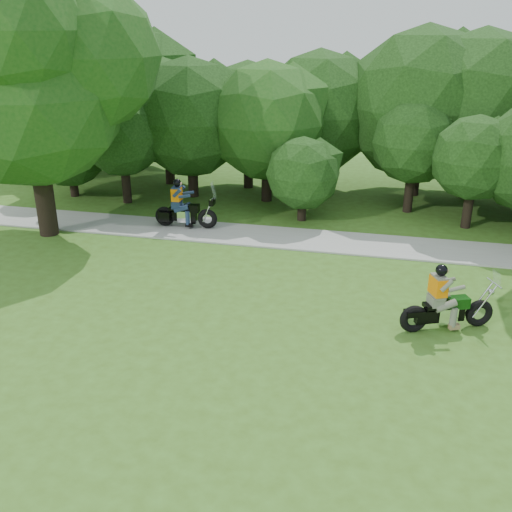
# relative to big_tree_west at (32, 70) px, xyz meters

# --- Properties ---
(ground) EXTENTS (100.00, 100.00, 0.00)m
(ground) POSITION_rel_big_tree_west_xyz_m (10.54, -6.85, -5.76)
(ground) COLOR #3B5E1B
(ground) RESTS_ON ground
(walkway) EXTENTS (60.00, 2.20, 0.06)m
(walkway) POSITION_rel_big_tree_west_xyz_m (10.54, 1.15, -5.73)
(walkway) COLOR #969692
(walkway) RESTS_ON ground
(tree_line) EXTENTS (40.45, 12.08, 7.77)m
(tree_line) POSITION_rel_big_tree_west_xyz_m (11.60, 7.87, -2.09)
(tree_line) COLOR black
(tree_line) RESTS_ON ground
(big_tree_west) EXTENTS (8.64, 6.56, 9.96)m
(big_tree_west) POSITION_rel_big_tree_west_xyz_m (0.00, 0.00, 0.00)
(big_tree_west) COLOR black
(big_tree_west) RESTS_ON ground
(chopper_motorcycle) EXTENTS (2.41, 1.36, 1.78)m
(chopper_motorcycle) POSITION_rel_big_tree_west_xyz_m (13.63, -4.47, -5.10)
(chopper_motorcycle) COLOR black
(chopper_motorcycle) RESTS_ON ground
(touring_motorcycle) EXTENTS (2.43, 0.74, 1.85)m
(touring_motorcycle) POSITION_rel_big_tree_west_xyz_m (4.59, 1.40, -5.02)
(touring_motorcycle) COLOR black
(touring_motorcycle) RESTS_ON walkway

